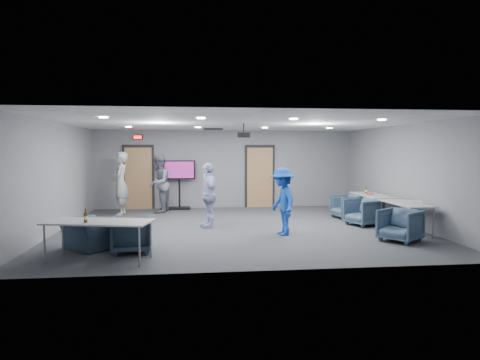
{
  "coord_description": "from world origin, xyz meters",
  "views": [
    {
      "loc": [
        -1.22,
        -10.92,
        2.01
      ],
      "look_at": [
        0.11,
        0.62,
        1.2
      ],
      "focal_mm": 32.0,
      "sensor_mm": 36.0,
      "label": 1
    }
  ],
  "objects": [
    {
      "name": "wall_right",
      "position": [
        4.5,
        0.0,
        1.35
      ],
      "size": [
        0.02,
        8.0,
        2.7
      ],
      "primitive_type": "cube",
      "color": "slate",
      "rests_on": "floor"
    },
    {
      "name": "bottle_right",
      "position": [
        3.96,
        1.2,
        0.82
      ],
      "size": [
        0.06,
        0.06,
        0.23
      ],
      "color": "#5C390F",
      "rests_on": "table_right_a"
    },
    {
      "name": "wrapper",
      "position": [
        4.21,
        -1.2,
        0.76
      ],
      "size": [
        0.29,
        0.25,
        0.05
      ],
      "primitive_type": "cube",
      "rotation": [
        0.0,
        0.0,
        -0.43
      ],
      "color": "white",
      "rests_on": "table_right_b"
    },
    {
      "name": "wall_front",
      "position": [
        0.0,
        -4.0,
        1.35
      ],
      "size": [
        9.0,
        0.02,
        2.7
      ],
      "primitive_type": "cube",
      "color": "slate",
      "rests_on": "floor"
    },
    {
      "name": "person_b",
      "position": [
        -2.25,
        3.0,
        0.94
      ],
      "size": [
        0.9,
        1.05,
        1.89
      ],
      "primitive_type": "imported",
      "rotation": [
        0.0,
        0.0,
        -1.8
      ],
      "color": "slate",
      "rests_on": "floor"
    },
    {
      "name": "hvac_diffuser",
      "position": [
        -0.5,
        2.8,
        2.69
      ],
      "size": [
        0.6,
        0.6,
        0.03
      ],
      "primitive_type": "cube",
      "color": "black",
      "rests_on": "ceiling"
    },
    {
      "name": "chair_front_b",
      "position": [
        -3.3,
        -2.04,
        0.31
      ],
      "size": [
        1.26,
        1.26,
        0.62
      ],
      "primitive_type": "imported",
      "rotation": [
        0.0,
        0.0,
        2.38
      ],
      "color": "#374A5F",
      "rests_on": "floor"
    },
    {
      "name": "projector",
      "position": [
        0.13,
        -0.07,
        2.41
      ],
      "size": [
        0.33,
        0.32,
        0.35
      ],
      "rotation": [
        0.0,
        0.0,
        -0.06
      ],
      "color": "black",
      "rests_on": "ceiling"
    },
    {
      "name": "chair_right_a",
      "position": [
        3.35,
        1.21,
        0.34
      ],
      "size": [
        0.87,
        0.85,
        0.69
      ],
      "primitive_type": "imported",
      "rotation": [
        0.0,
        0.0,
        -1.4
      ],
      "color": "#364C5E",
      "rests_on": "floor"
    },
    {
      "name": "tv_stand",
      "position": [
        -1.61,
        3.75,
        0.94
      ],
      "size": [
        1.09,
        0.52,
        1.67
      ],
      "color": "black",
      "rests_on": "floor"
    },
    {
      "name": "wall_back",
      "position": [
        0.0,
        4.0,
        1.35
      ],
      "size": [
        9.0,
        0.02,
        2.7
      ],
      "primitive_type": "cube",
      "color": "slate",
      "rests_on": "floor"
    },
    {
      "name": "chair_front_a",
      "position": [
        -2.39,
        -2.4,
        0.35
      ],
      "size": [
        0.81,
        0.83,
        0.71
      ],
      "primitive_type": "imported",
      "rotation": [
        0.0,
        0.0,
        3.22
      ],
      "color": "#314456",
      "rests_on": "floor"
    },
    {
      "name": "chair_right_b",
      "position": [
        3.35,
        -0.04,
        0.36
      ],
      "size": [
        1.01,
        1.0,
        0.72
      ],
      "primitive_type": "imported",
      "rotation": [
        0.0,
        0.0,
        -1.21
      ],
      "color": "#384E61",
      "rests_on": "floor"
    },
    {
      "name": "exit_sign",
      "position": [
        -3.0,
        3.93,
        2.45
      ],
      "size": [
        0.32,
        0.08,
        0.16
      ],
      "color": "black",
      "rests_on": "wall_back"
    },
    {
      "name": "bottle_front",
      "position": [
        -3.08,
        -3.16,
        0.82
      ],
      "size": [
        0.07,
        0.07,
        0.25
      ],
      "color": "#5C390F",
      "rests_on": "table_front_left"
    },
    {
      "name": "chair_right_c",
      "position": [
        3.35,
        -2.08,
        0.36
      ],
      "size": [
        1.09,
        1.08,
        0.72
      ],
      "primitive_type": "imported",
      "rotation": [
        0.0,
        0.0,
        -0.94
      ],
      "color": "#3D5169",
      "rests_on": "floor"
    },
    {
      "name": "table_front_left",
      "position": [
        -2.89,
        -3.0,
        0.69
      ],
      "size": [
        2.02,
        1.18,
        0.73
      ],
      "rotation": [
        0.0,
        0.0,
        -0.22
      ],
      "color": "#A2A5A7",
      "rests_on": "floor"
    },
    {
      "name": "snack_box",
      "position": [
        3.87,
        0.75,
        0.75
      ],
      "size": [
        0.2,
        0.16,
        0.04
      ],
      "primitive_type": "cube",
      "rotation": [
        0.0,
        0.0,
        -0.25
      ],
      "color": "#C44F31",
      "rests_on": "table_right_a"
    },
    {
      "name": "table_right_a",
      "position": [
        4.0,
        0.81,
        0.69
      ],
      "size": [
        0.76,
        1.81,
        0.73
      ],
      "rotation": [
        0.0,
        0.0,
        1.57
      ],
      "color": "#A2A5A7",
      "rests_on": "floor"
    },
    {
      "name": "wall_left",
      "position": [
        -4.5,
        0.0,
        1.35
      ],
      "size": [
        0.02,
        8.0,
        2.7
      ],
      "primitive_type": "cube",
      "color": "slate",
      "rests_on": "floor"
    },
    {
      "name": "table_right_b",
      "position": [
        4.0,
        -1.09,
        0.68
      ],
      "size": [
        0.7,
        1.68,
        0.73
      ],
      "rotation": [
        0.0,
        0.0,
        1.57
      ],
      "color": "#A2A5A7",
      "rests_on": "floor"
    },
    {
      "name": "person_c",
      "position": [
        -0.77,
        0.17,
        0.84
      ],
      "size": [
        0.64,
        1.06,
        1.68
      ],
      "primitive_type": "imported",
      "rotation": [
        0.0,
        0.0,
        -1.32
      ],
      "color": "#B4BFE8",
      "rests_on": "floor"
    },
    {
      "name": "person_a",
      "position": [
        -3.39,
        2.61,
        0.98
      ],
      "size": [
        0.47,
        0.72,
        1.96
      ],
      "primitive_type": "imported",
      "rotation": [
        0.0,
        0.0,
        -1.58
      ],
      "color": "#9FA2A0",
      "rests_on": "floor"
    },
    {
      "name": "downlights",
      "position": [
        0.0,
        0.0,
        2.68
      ],
      "size": [
        6.18,
        3.78,
        0.02
      ],
      "color": "white",
      "rests_on": "ceiling"
    },
    {
      "name": "door_right",
      "position": [
        1.2,
        3.95,
        1.07
      ],
      "size": [
        1.06,
        0.17,
        2.24
      ],
      "color": "black",
      "rests_on": "wall_back"
    },
    {
      "name": "door_left",
      "position": [
        -3.0,
        3.95,
        1.07
      ],
      "size": [
        1.06,
        0.17,
        2.24
      ],
      "color": "black",
      "rests_on": "wall_back"
    },
    {
      "name": "floor",
      "position": [
        0.0,
        0.0,
        0.0
      ],
      "size": [
        9.0,
        9.0,
        0.0
      ],
      "primitive_type": "plane",
      "color": "#313338",
      "rests_on": "ground"
    },
    {
      "name": "person_d",
      "position": [
        0.94,
        -1.02,
        0.8
      ],
      "size": [
        0.74,
        1.11,
        1.6
      ],
      "primitive_type": "imported",
      "rotation": [
        0.0,
        0.0,
        -1.42
      ],
      "color": "#1B49B5",
      "rests_on": "floor"
    },
    {
      "name": "ceiling",
      "position": [
        0.0,
        0.0,
        2.7
      ],
      "size": [
        9.0,
        9.0,
        0.0
      ],
      "primitive_type": "plane",
      "rotation": [
        3.14,
        0.0,
        0.0
      ],
      "color": "silver",
      "rests_on": "wall_back"
    }
  ]
}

